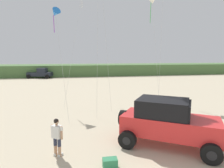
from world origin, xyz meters
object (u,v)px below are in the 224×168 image
object	(u,v)px
person_watching	(57,135)
kite_purple_stunt	(55,13)
jeep	(168,121)
kite_pink_ribbon	(152,1)
cooler_box	(110,163)
distant_pickup	(41,73)

from	to	relation	value
person_watching	kite_purple_stunt	xyz separation A→B (m)	(-0.63, 9.38, 6.88)
jeep	kite_pink_ribbon	xyz separation A→B (m)	(3.36, 10.67, 8.43)
jeep	kite_pink_ribbon	world-z (taller)	kite_pink_ribbon
person_watching	cooler_box	xyz separation A→B (m)	(2.05, -1.34, -0.75)
person_watching	distant_pickup	bearing A→B (deg)	100.06
person_watching	cooler_box	size ratio (longest dim) A/B	2.98
jeep	kite_purple_stunt	world-z (taller)	kite_purple_stunt
distant_pickup	kite_purple_stunt	size ratio (longest dim) A/B	0.59
jeep	kite_pink_ribbon	size ratio (longest dim) A/B	0.48
jeep	distant_pickup	size ratio (longest dim) A/B	1.00
cooler_box	distant_pickup	bearing A→B (deg)	104.37
person_watching	kite_purple_stunt	world-z (taller)	kite_purple_stunt
cooler_box	distant_pickup	world-z (taller)	distant_pickup
kite_pink_ribbon	cooler_box	bearing A→B (deg)	-118.03
distant_pickup	kite_pink_ribbon	bearing A→B (deg)	-56.53
jeep	person_watching	bearing A→B (deg)	-179.73
cooler_box	kite_pink_ribbon	distance (m)	16.58
kite_pink_ribbon	kite_purple_stunt	world-z (taller)	kite_pink_ribbon
cooler_box	kite_purple_stunt	distance (m)	13.43
jeep	kite_purple_stunt	distance (m)	12.81
person_watching	kite_pink_ribbon	size ratio (longest dim) A/B	0.16
jeep	distant_pickup	bearing A→B (deg)	108.61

